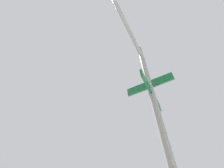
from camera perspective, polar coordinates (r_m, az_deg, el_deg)
traffic_signal_near at (r=2.65m, az=1.55°, el=22.00°), size 3.00×2.69×5.31m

